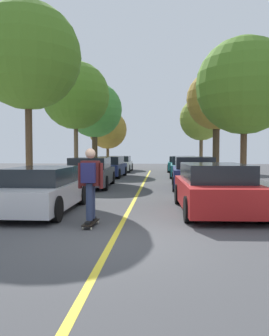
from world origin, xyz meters
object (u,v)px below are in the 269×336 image
Objects in this scene: street_tree_left_far at (95,110)px; skateboarder at (90,180)px; parked_car_left_near at (91,173)px; parked_car_right_farthest at (179,164)px; parked_car_right_near at (194,173)px; street_tree_right_far at (201,119)px; parked_car_right_far at (184,167)px; street_tree_right_near at (217,100)px; parked_car_left_farthest at (120,164)px; parked_car_left_nearest at (42,190)px; skateboard at (91,223)px; parked_car_right_nearest at (215,188)px; street_tree_left_farthest at (108,130)px; street_tree_left_near at (76,96)px; street_tree_left_nearest at (28,56)px; parked_car_left_far at (110,167)px; street_tree_right_nearest at (244,86)px.

street_tree_left_far is 4.19× the size of skateboarder.
parked_car_right_farthest is at bearing 68.69° from parked_car_left_near.
street_tree_right_far reaches higher than parked_car_right_near.
street_tree_left_far reaches higher than parked_car_right_far.
parked_car_right_near is 0.65× the size of street_tree_left_far.
street_tree_right_near is at bearing -31.06° from parked_car_right_far.
parked_car_left_near reaches higher than parked_car_left_farthest.
parked_car_left_nearest is 2.56m from skateboard.
parked_car_right_near reaches higher than parked_car_right_far.
parked_car_right_near is 14.49m from street_tree_right_far.
skateboard is (-5.00, -14.22, -4.75)m from street_tree_right_near.
parked_car_right_nearest is at bearing -95.41° from street_tree_right_far.
parked_car_right_near is 0.82× the size of street_tree_left_farthest.
street_tree_left_near reaches higher than street_tree_left_farthest.
street_tree_right_near is (1.91, -1.15, 4.18)m from parked_car_right_far.
parked_car_right_nearest is 13.25m from parked_car_right_far.
parked_car_right_near is 0.69× the size of street_tree_right_near.
street_tree_left_near reaches higher than parked_car_left_farthest.
parked_car_right_nearest is at bearing -28.57° from street_tree_left_nearest.
parked_car_left_far is 15.02m from skateboard.
street_tree_left_farthest is at bearing 154.26° from street_tree_right_far.
skateboard is at bearing -85.20° from parked_car_left_farthest.
parked_car_right_far is 0.76× the size of street_tree_right_nearest.
skateboarder is at bearing -92.71° from skateboard.
parked_car_right_nearest reaches higher than parked_car_right_farthest.
parked_car_left_near is 0.99× the size of parked_car_right_near.
parked_car_right_near is 0.74× the size of street_tree_right_far.
street_tree_left_nearest is at bearing -90.00° from street_tree_left_far.
street_tree_left_nearest is at bearing -158.91° from parked_car_right_near.
parked_car_left_nearest is 0.60× the size of street_tree_left_near.
parked_car_left_far is at bearing -128.14° from parked_car_right_farthest.
street_tree_right_nearest is at bearing -77.19° from parked_car_right_far.
parked_car_left_nearest is 12.72m from street_tree_left_near.
street_tree_right_nearest reaches higher than parked_car_left_far.
street_tree_left_farthest is 0.85× the size of street_tree_right_near.
parked_car_left_near is 6.87m from street_tree_left_near.
parked_car_left_nearest is 0.69× the size of street_tree_right_far.
parked_car_left_farthest is 4.86m from street_tree_left_far.
street_tree_left_nearest is at bearing 151.43° from parked_car_right_nearest.
parked_car_right_nearest is at bearing -59.38° from street_tree_left_near.
parked_car_right_near is 1.10× the size of parked_car_right_farthest.
street_tree_left_far reaches higher than parked_car_right_farthest.
street_tree_right_nearest is at bearing -90.00° from street_tree_right_near.
parked_car_right_far is at bearing -32.53° from street_tree_left_far.
parked_car_left_far is at bearing 78.16° from street_tree_left_nearest.
street_tree_left_near is 1.27× the size of street_tree_left_farthest.
street_tree_left_farthest is (0.00, 20.66, -1.63)m from street_tree_left_nearest.
parked_car_left_near is 8.29m from parked_car_right_far.
parked_car_right_near is at bearing 90.00° from parked_car_right_nearest.
parked_car_left_far is 10.46m from street_tree_left_nearest.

